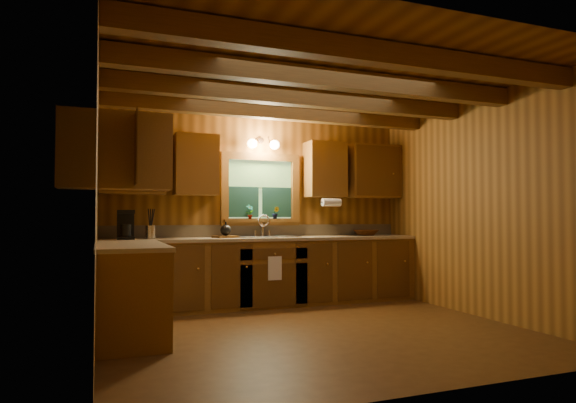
% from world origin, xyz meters
% --- Properties ---
extents(room, '(4.20, 4.20, 4.20)m').
position_xyz_m(room, '(0.00, 0.00, 1.30)').
color(room, '#4C2F12').
rests_on(room, ground).
extents(ceiling_beams, '(4.20, 2.54, 0.18)m').
position_xyz_m(ceiling_beams, '(0.00, 0.00, 2.49)').
color(ceiling_beams, brown).
rests_on(ceiling_beams, room).
extents(base_cabinets, '(4.20, 2.22, 0.86)m').
position_xyz_m(base_cabinets, '(-0.49, 1.28, 0.43)').
color(base_cabinets, brown).
rests_on(base_cabinets, ground).
extents(countertop, '(4.20, 2.24, 0.04)m').
position_xyz_m(countertop, '(-0.48, 1.29, 0.88)').
color(countertop, tan).
rests_on(countertop, base_cabinets).
extents(backsplash, '(4.20, 0.02, 0.16)m').
position_xyz_m(backsplash, '(0.00, 1.89, 0.98)').
color(backsplash, '#9C8B69').
rests_on(backsplash, room).
extents(dishwasher_panel, '(0.02, 0.60, 0.80)m').
position_xyz_m(dishwasher_panel, '(-1.47, 0.68, 0.43)').
color(dishwasher_panel, white).
rests_on(dishwasher_panel, base_cabinets).
extents(upper_cabinets, '(4.19, 1.77, 0.78)m').
position_xyz_m(upper_cabinets, '(-0.56, 1.42, 1.84)').
color(upper_cabinets, brown).
rests_on(upper_cabinets, room).
extents(window, '(1.12, 0.08, 1.00)m').
position_xyz_m(window, '(0.00, 1.87, 1.53)').
color(window, brown).
rests_on(window, room).
extents(window_sill, '(1.06, 0.14, 0.04)m').
position_xyz_m(window_sill, '(0.00, 1.82, 1.12)').
color(window_sill, brown).
rests_on(window_sill, room).
extents(wall_sconce, '(0.45, 0.21, 0.17)m').
position_xyz_m(wall_sconce, '(0.00, 1.75, 2.16)').
color(wall_sconce, black).
rests_on(wall_sconce, room).
extents(paper_towel_roll, '(0.27, 0.11, 0.11)m').
position_xyz_m(paper_towel_roll, '(0.92, 1.53, 1.37)').
color(paper_towel_roll, white).
rests_on(paper_towel_roll, upper_cabinets).
extents(dish_towel, '(0.18, 0.01, 0.30)m').
position_xyz_m(dish_towel, '(0.00, 1.26, 0.52)').
color(dish_towel, white).
rests_on(dish_towel, base_cabinets).
extents(sink, '(0.82, 0.48, 0.43)m').
position_xyz_m(sink, '(0.00, 1.60, 0.86)').
color(sink, silver).
rests_on(sink, countertop).
extents(coffee_maker, '(0.20, 0.25, 0.35)m').
position_xyz_m(coffee_maker, '(-1.78, 1.56, 1.07)').
color(coffee_maker, black).
rests_on(coffee_maker, countertop).
extents(utensil_crock, '(0.13, 0.13, 0.37)m').
position_xyz_m(utensil_crock, '(-1.49, 1.65, 0.99)').
color(utensil_crock, silver).
rests_on(utensil_crock, countertop).
extents(cutting_board, '(0.34, 0.29, 0.03)m').
position_xyz_m(cutting_board, '(-0.55, 1.61, 0.91)').
color(cutting_board, '#513111').
rests_on(cutting_board, countertop).
extents(teakettle, '(0.14, 0.14, 0.18)m').
position_xyz_m(teakettle, '(-0.55, 1.61, 1.00)').
color(teakettle, black).
rests_on(teakettle, cutting_board).
extents(wicker_basket, '(0.37, 0.37, 0.08)m').
position_xyz_m(wicker_basket, '(1.54, 1.66, 0.94)').
color(wicker_basket, '#48230C').
rests_on(wicker_basket, countertop).
extents(potted_plant_left, '(0.12, 0.10, 0.20)m').
position_xyz_m(potted_plant_left, '(-0.17, 1.81, 1.24)').
color(potted_plant_left, '#513111').
rests_on(potted_plant_left, window_sill).
extents(potted_plant_right, '(0.11, 0.10, 0.17)m').
position_xyz_m(potted_plant_right, '(0.20, 1.82, 1.23)').
color(potted_plant_right, '#513111').
rests_on(potted_plant_right, window_sill).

